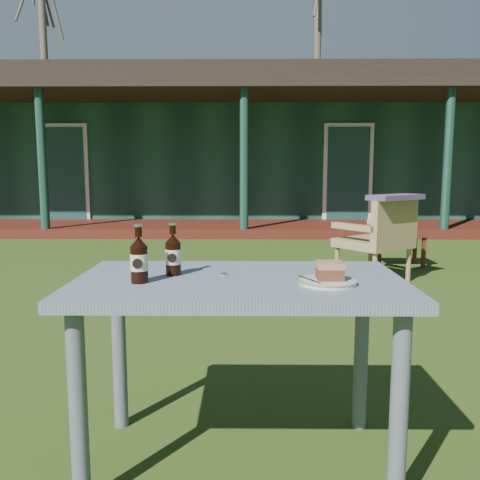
{
  "coord_description": "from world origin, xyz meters",
  "views": [
    {
      "loc": [
        0.02,
        -3.42,
        1.11
      ],
      "look_at": [
        0.0,
        -1.3,
        0.82
      ],
      "focal_mm": 38.0,
      "sensor_mm": 36.0,
      "label": 1
    }
  ],
  "objects_px": {
    "plate": "(328,282)",
    "armchair_left": "(380,236)",
    "cake_slice": "(330,270)",
    "cola_bottle_near": "(173,254)",
    "cola_bottle_far": "(139,259)",
    "side_table": "(398,237)",
    "cafe_table": "(239,305)"
  },
  "relations": [
    {
      "from": "armchair_left",
      "to": "cola_bottle_far",
      "type": "bearing_deg",
      "value": -117.7
    },
    {
      "from": "cola_bottle_near",
      "to": "cola_bottle_far",
      "type": "bearing_deg",
      "value": -126.98
    },
    {
      "from": "cola_bottle_far",
      "to": "side_table",
      "type": "relative_size",
      "value": 0.35
    },
    {
      "from": "cola_bottle_near",
      "to": "cola_bottle_far",
      "type": "relative_size",
      "value": 0.96
    },
    {
      "from": "cake_slice",
      "to": "cafe_table",
      "type": "bearing_deg",
      "value": 166.19
    },
    {
      "from": "plate",
      "to": "cola_bottle_near",
      "type": "xyz_separation_m",
      "value": [
        -0.56,
        0.15,
        0.07
      ]
    },
    {
      "from": "cola_bottle_near",
      "to": "cake_slice",
      "type": "bearing_deg",
      "value": -13.33
    },
    {
      "from": "plate",
      "to": "cake_slice",
      "type": "height_order",
      "value": "cake_slice"
    },
    {
      "from": "plate",
      "to": "side_table",
      "type": "height_order",
      "value": "plate"
    },
    {
      "from": "plate",
      "to": "cola_bottle_near",
      "type": "distance_m",
      "value": 0.58
    },
    {
      "from": "armchair_left",
      "to": "side_table",
      "type": "distance_m",
      "value": 0.98
    },
    {
      "from": "cafe_table",
      "to": "cola_bottle_near",
      "type": "height_order",
      "value": "cola_bottle_near"
    },
    {
      "from": "plate",
      "to": "cola_bottle_near",
      "type": "height_order",
      "value": "cola_bottle_near"
    },
    {
      "from": "cake_slice",
      "to": "cola_bottle_far",
      "type": "distance_m",
      "value": 0.67
    },
    {
      "from": "cake_slice",
      "to": "cola_bottle_far",
      "type": "height_order",
      "value": "cola_bottle_far"
    },
    {
      "from": "cola_bottle_far",
      "to": "cola_bottle_near",
      "type": "bearing_deg",
      "value": 53.02
    },
    {
      "from": "cafe_table",
      "to": "cola_bottle_far",
      "type": "height_order",
      "value": "cola_bottle_far"
    },
    {
      "from": "cola_bottle_near",
      "to": "side_table",
      "type": "bearing_deg",
      "value": 62.79
    },
    {
      "from": "cafe_table",
      "to": "cake_slice",
      "type": "bearing_deg",
      "value": -13.81
    },
    {
      "from": "cafe_table",
      "to": "plate",
      "type": "bearing_deg",
      "value": -16.05
    },
    {
      "from": "plate",
      "to": "side_table",
      "type": "bearing_deg",
      "value": 70.16
    },
    {
      "from": "plate",
      "to": "armchair_left",
      "type": "bearing_deg",
      "value": 72.2
    },
    {
      "from": "cafe_table",
      "to": "plate",
      "type": "xyz_separation_m",
      "value": [
        0.31,
        -0.09,
        0.11
      ]
    },
    {
      "from": "cafe_table",
      "to": "armchair_left",
      "type": "xyz_separation_m",
      "value": [
        1.36,
        3.18,
        -0.15
      ]
    },
    {
      "from": "plate",
      "to": "cake_slice",
      "type": "xyz_separation_m",
      "value": [
        0.01,
        0.01,
        0.04
      ]
    },
    {
      "from": "cafe_table",
      "to": "cake_slice",
      "type": "distance_m",
      "value": 0.36
    },
    {
      "from": "cafe_table",
      "to": "plate",
      "type": "height_order",
      "value": "plate"
    },
    {
      "from": "cafe_table",
      "to": "armchair_left",
      "type": "height_order",
      "value": "armchair_left"
    },
    {
      "from": "cola_bottle_near",
      "to": "cola_bottle_far",
      "type": "xyz_separation_m",
      "value": [
        -0.1,
        -0.13,
        0.0
      ]
    },
    {
      "from": "cake_slice",
      "to": "side_table",
      "type": "distance_m",
      "value": 4.4
    },
    {
      "from": "plate",
      "to": "cake_slice",
      "type": "distance_m",
      "value": 0.04
    },
    {
      "from": "cafe_table",
      "to": "armchair_left",
      "type": "distance_m",
      "value": 3.46
    }
  ]
}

